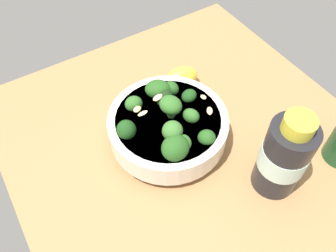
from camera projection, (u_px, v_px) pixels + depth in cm
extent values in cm
cube|color=#996D42|center=(184.00, 142.00, 66.01)|extent=(62.45, 62.45, 4.67)
cylinder|color=silver|center=(168.00, 137.00, 62.95)|extent=(11.47, 11.47, 1.54)
cylinder|color=silver|center=(168.00, 126.00, 60.51)|extent=(20.86, 20.86, 4.63)
cylinder|color=beige|center=(168.00, 120.00, 58.99)|extent=(18.17, 18.17, 0.80)
cylinder|color=#2F662B|center=(171.00, 93.00, 63.18)|extent=(1.50, 1.38, 1.19)
ellipsoid|color=#23511C|center=(171.00, 88.00, 62.18)|extent=(3.38, 3.90, 4.03)
cylinder|color=#589D47|center=(127.00, 136.00, 57.72)|extent=(1.59, 1.63, 1.74)
ellipsoid|color=#194216|center=(126.00, 130.00, 56.31)|extent=(4.64, 4.28, 4.15)
cylinder|color=#4A8F3C|center=(164.00, 99.00, 62.08)|extent=(1.64, 1.61, 1.53)
ellipsoid|color=#194216|center=(164.00, 94.00, 60.91)|extent=(4.73, 4.51, 3.46)
cylinder|color=#3C7A32|center=(175.00, 154.00, 55.13)|extent=(2.32, 2.16, 1.79)
ellipsoid|color=#23511C|center=(175.00, 148.00, 53.62)|extent=(5.67, 6.06, 5.23)
cylinder|color=#2F662B|center=(134.00, 109.00, 61.29)|extent=(1.58, 1.47, 1.18)
ellipsoid|color=#2D6023|center=(134.00, 104.00, 60.26)|extent=(3.52, 3.23, 3.00)
cylinder|color=#3C7A32|center=(172.00, 137.00, 55.96)|extent=(1.93, 2.05, 1.25)
ellipsoid|color=#386B2B|center=(172.00, 131.00, 54.70)|extent=(5.14, 4.79, 3.96)
cylinder|color=#4A8F3C|center=(171.00, 113.00, 58.32)|extent=(1.82, 1.59, 1.87)
ellipsoid|color=#2D6023|center=(171.00, 105.00, 56.76)|extent=(4.90, 4.76, 3.78)
cylinder|color=#3C7A32|center=(189.00, 101.00, 62.29)|extent=(1.41, 1.44, 1.47)
ellipsoid|color=#194216|center=(189.00, 96.00, 61.21)|extent=(3.41, 2.87, 2.61)
cylinder|color=#4A8F3C|center=(183.00, 148.00, 56.06)|extent=(1.62, 1.82, 1.81)
ellipsoid|color=#2D6023|center=(183.00, 143.00, 54.79)|extent=(3.48, 3.44, 3.44)
cylinder|color=#2F662B|center=(192.00, 120.00, 58.69)|extent=(1.57, 1.41, 1.24)
ellipsoid|color=#2D6023|center=(192.00, 115.00, 57.70)|extent=(3.76, 3.70, 2.91)
cylinder|color=#2F662B|center=(158.00, 96.00, 62.76)|extent=(1.90, 2.02, 1.41)
ellipsoid|color=#23511C|center=(158.00, 89.00, 61.29)|extent=(6.38, 6.64, 4.19)
cylinder|color=#589D47|center=(164.00, 102.00, 61.23)|extent=(1.37, 1.36, 1.25)
ellipsoid|color=black|center=(164.00, 97.00, 60.18)|extent=(5.08, 4.71, 3.72)
cylinder|color=#589D47|center=(205.00, 144.00, 57.11)|extent=(1.42, 1.48, 1.80)
ellipsoid|color=#23511C|center=(206.00, 138.00, 55.84)|extent=(4.37, 4.57, 3.51)
ellipsoid|color=#DBBC84|center=(143.00, 113.00, 57.97)|extent=(1.98, 1.28, 0.94)
ellipsoid|color=#DBBC84|center=(137.00, 109.00, 58.54)|extent=(2.02, 1.69, 0.98)
ellipsoid|color=#DBBC84|center=(158.00, 97.00, 58.90)|extent=(1.81, 1.17, 1.13)
ellipsoid|color=#DBBC84|center=(204.00, 98.00, 58.56)|extent=(1.70, 2.06, 1.09)
ellipsoid|color=#DBBC84|center=(210.00, 111.00, 56.57)|extent=(1.96, 2.04, 0.63)
ellipsoid|color=yellow|center=(181.00, 78.00, 70.24)|extent=(7.51, 5.39, 4.63)
cylinder|color=black|center=(283.00, 158.00, 52.65)|extent=(7.19, 7.19, 14.18)
cylinder|color=gold|center=(299.00, 125.00, 46.14)|extent=(4.53, 4.53, 2.33)
cylinder|color=silver|center=(284.00, 157.00, 52.36)|extent=(7.33, 7.33, 4.24)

